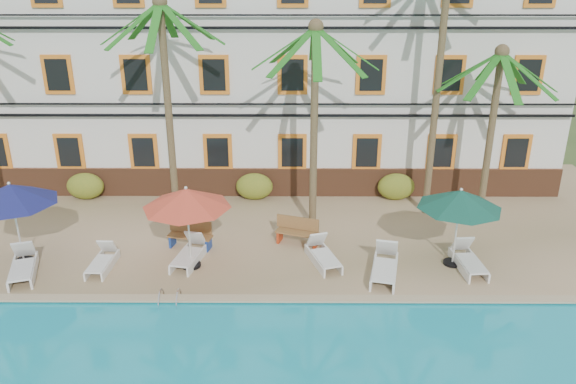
{
  "coord_description": "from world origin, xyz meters",
  "views": [
    {
      "loc": [
        1.43,
        -14.62,
        9.06
      ],
      "look_at": [
        1.35,
        3.0,
        2.0
      ],
      "focal_mm": 35.0,
      "sensor_mm": 36.0,
      "label": 1
    }
  ],
  "objects_px": {
    "lounger_c": "(189,254)",
    "lounger_d": "(323,255)",
    "palm_d": "(441,53)",
    "bench_left": "(191,234)",
    "palm_e": "(494,108)",
    "lounger_b": "(103,261)",
    "lounger_f": "(468,260)",
    "bench_right": "(298,231)",
    "lounger_e": "(385,266)",
    "palm_b": "(166,82)",
    "palm_c": "(315,99)",
    "umbrella_green": "(460,200)",
    "umbrella_blue": "(11,194)",
    "lounger_a": "(23,266)",
    "pool_ladder": "(170,301)",
    "umbrella_red": "(187,199)"
  },
  "relations": [
    {
      "from": "bench_right",
      "to": "palm_c",
      "type": "bearing_deg",
      "value": 68.88
    },
    {
      "from": "pool_ladder",
      "to": "lounger_e",
      "type": "bearing_deg",
      "value": 13.23
    },
    {
      "from": "palm_b",
      "to": "lounger_f",
      "type": "bearing_deg",
      "value": -20.94
    },
    {
      "from": "lounger_c",
      "to": "bench_right",
      "type": "xyz_separation_m",
      "value": [
        3.52,
        1.32,
        0.19
      ]
    },
    {
      "from": "palm_b",
      "to": "bench_right",
      "type": "relative_size",
      "value": 5.1
    },
    {
      "from": "palm_c",
      "to": "pool_ladder",
      "type": "distance_m",
      "value": 8.08
    },
    {
      "from": "umbrella_green",
      "to": "lounger_e",
      "type": "relative_size",
      "value": 1.21
    },
    {
      "from": "palm_e",
      "to": "lounger_d",
      "type": "relative_size",
      "value": 3.33
    },
    {
      "from": "lounger_e",
      "to": "pool_ladder",
      "type": "xyz_separation_m",
      "value": [
        -6.32,
        -1.48,
        -0.32
      ]
    },
    {
      "from": "palm_e",
      "to": "umbrella_green",
      "type": "bearing_deg",
      "value": -118.5
    },
    {
      "from": "lounger_c",
      "to": "lounger_d",
      "type": "relative_size",
      "value": 1.0
    },
    {
      "from": "palm_d",
      "to": "lounger_d",
      "type": "distance_m",
      "value": 8.19
    },
    {
      "from": "palm_c",
      "to": "umbrella_red",
      "type": "relative_size",
      "value": 2.68
    },
    {
      "from": "palm_c",
      "to": "lounger_d",
      "type": "xyz_separation_m",
      "value": [
        0.24,
        -2.75,
        -4.44
      ]
    },
    {
      "from": "palm_d",
      "to": "palm_e",
      "type": "xyz_separation_m",
      "value": [
        2.0,
        -0.34,
        -1.88
      ]
    },
    {
      "from": "lounger_f",
      "to": "umbrella_blue",
      "type": "bearing_deg",
      "value": 178.88
    },
    {
      "from": "lounger_a",
      "to": "bench_right",
      "type": "distance_m",
      "value": 8.77
    },
    {
      "from": "lounger_f",
      "to": "bench_left",
      "type": "bearing_deg",
      "value": 170.94
    },
    {
      "from": "lounger_e",
      "to": "bench_right",
      "type": "bearing_deg",
      "value": 140.43
    },
    {
      "from": "umbrella_blue",
      "to": "palm_d",
      "type": "bearing_deg",
      "value": 16.44
    },
    {
      "from": "lounger_f",
      "to": "bench_right",
      "type": "height_order",
      "value": "bench_right"
    },
    {
      "from": "palm_d",
      "to": "bench_left",
      "type": "xyz_separation_m",
      "value": [
        -8.58,
        -2.91,
        -5.59
      ]
    },
    {
      "from": "lounger_d",
      "to": "palm_b",
      "type": "bearing_deg",
      "value": 147.05
    },
    {
      "from": "lounger_c",
      "to": "lounger_d",
      "type": "bearing_deg",
      "value": -0.75
    },
    {
      "from": "umbrella_blue",
      "to": "bench_right",
      "type": "relative_size",
      "value": 1.77
    },
    {
      "from": "lounger_a",
      "to": "lounger_b",
      "type": "bearing_deg",
      "value": 10.73
    },
    {
      "from": "palm_b",
      "to": "lounger_a",
      "type": "distance_m",
      "value": 7.55
    },
    {
      "from": "palm_b",
      "to": "palm_d",
      "type": "distance_m",
      "value": 9.58
    },
    {
      "from": "palm_c",
      "to": "umbrella_green",
      "type": "distance_m",
      "value": 5.77
    },
    {
      "from": "lounger_b",
      "to": "lounger_a",
      "type": "bearing_deg",
      "value": -169.27
    },
    {
      "from": "palm_d",
      "to": "umbrella_blue",
      "type": "distance_m",
      "value": 14.83
    },
    {
      "from": "palm_e",
      "to": "lounger_b",
      "type": "distance_m",
      "value": 14.29
    },
    {
      "from": "bench_right",
      "to": "lounger_d",
      "type": "bearing_deg",
      "value": -61.03
    },
    {
      "from": "umbrella_green",
      "to": "pool_ladder",
      "type": "xyz_separation_m",
      "value": [
        -8.6,
        -2.2,
        -2.23
      ]
    },
    {
      "from": "umbrella_blue",
      "to": "lounger_d",
      "type": "xyz_separation_m",
      "value": [
        9.6,
        0.05,
        -2.09
      ]
    },
    {
      "from": "lounger_d",
      "to": "lounger_c",
      "type": "bearing_deg",
      "value": 179.25
    },
    {
      "from": "umbrella_red",
      "to": "umbrella_green",
      "type": "distance_m",
      "value": 8.33
    },
    {
      "from": "umbrella_red",
      "to": "umbrella_green",
      "type": "bearing_deg",
      "value": 1.28
    },
    {
      "from": "palm_d",
      "to": "lounger_a",
      "type": "xyz_separation_m",
      "value": [
        -13.43,
        -4.83,
        -5.76
      ]
    },
    {
      "from": "lounger_b",
      "to": "umbrella_green",
      "type": "bearing_deg",
      "value": 1.56
    },
    {
      "from": "palm_c",
      "to": "bench_left",
      "type": "relative_size",
      "value": 4.66
    },
    {
      "from": "lounger_a",
      "to": "lounger_d",
      "type": "height_order",
      "value": "lounger_a"
    },
    {
      "from": "umbrella_red",
      "to": "lounger_c",
      "type": "xyz_separation_m",
      "value": [
        -0.1,
        0.31,
        -2.04
      ]
    },
    {
      "from": "lounger_c",
      "to": "bench_right",
      "type": "relative_size",
      "value": 1.23
    },
    {
      "from": "palm_c",
      "to": "palm_e",
      "type": "bearing_deg",
      "value": 8.24
    },
    {
      "from": "bench_left",
      "to": "lounger_e",
      "type": "bearing_deg",
      "value": -16.8
    },
    {
      "from": "palm_b",
      "to": "palm_e",
      "type": "xyz_separation_m",
      "value": [
        11.52,
        0.22,
        -0.95
      ]
    },
    {
      "from": "lounger_c",
      "to": "lounger_d",
      "type": "height_order",
      "value": "lounger_c"
    },
    {
      "from": "pool_ladder",
      "to": "palm_e",
      "type": "bearing_deg",
      "value": 29.2
    },
    {
      "from": "umbrella_green",
      "to": "umbrella_blue",
      "type": "bearing_deg",
      "value": 179.91
    }
  ]
}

